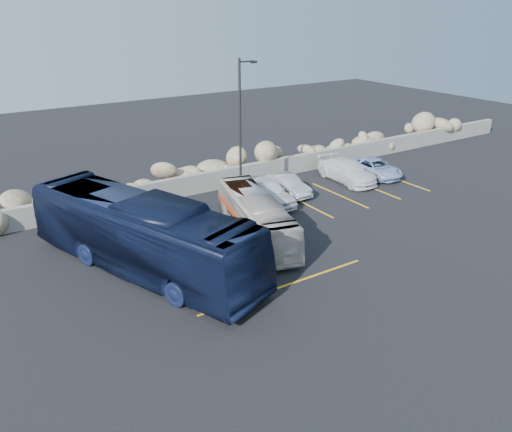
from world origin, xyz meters
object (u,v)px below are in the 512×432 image
car_a (268,192)px  lamppost (241,128)px  vintage_bus (256,217)px  car_d (375,168)px  car_b (287,185)px  car_c (347,171)px  tour_coach (142,234)px

car_a → lamppost: bearing=129.1°
vintage_bus → car_d: 12.47m
car_b → car_c: bearing=-2.7°
vintage_bus → tour_coach: size_ratio=0.66×
tour_coach → car_a: tour_coach is taller
vintage_bus → car_d: (11.87, 3.79, -0.52)m
lamppost → tour_coach: 9.61m
car_d → vintage_bus: bearing=-159.7°
lamppost → tour_coach: bearing=-148.1°
car_c → lamppost: bearing=177.8°
lamppost → car_c: bearing=-5.6°
tour_coach → car_c: (15.35, 4.15, -0.99)m
tour_coach → car_b: 11.55m
car_b → car_a: bearing=-161.3°
vintage_bus → car_c: bearing=37.3°
lamppost → car_c: 8.37m
car_d → tour_coach: bearing=-164.9°
lamppost → car_b: bearing=-12.0°
car_d → car_b: bearing=179.5°
car_b → car_c: car_c is taller
car_d → car_a: bearing=-175.5°
tour_coach → vintage_bus: bearing=-19.4°
tour_coach → car_a: bearing=1.7°
tour_coach → car_a: 9.57m
vintage_bus → car_a: 4.65m
lamppost → car_d: lamppost is taller
tour_coach → lamppost: bearing=11.3°
car_c → car_d: (2.28, -0.25, -0.10)m
vintage_bus → tour_coach: (-5.76, -0.12, 0.57)m
lamppost → car_b: lamppost is taller
lamppost → car_c: lamppost is taller
lamppost → car_a: 3.92m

